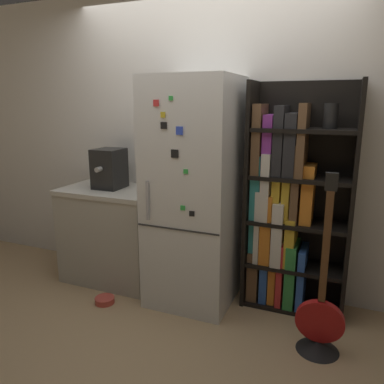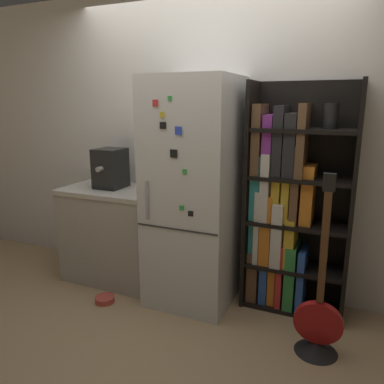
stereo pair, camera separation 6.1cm
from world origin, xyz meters
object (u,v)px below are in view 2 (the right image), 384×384
(refrigerator, at_px, (194,193))
(bookshelf, at_px, (286,208))
(pet_bowl, at_px, (105,299))
(espresso_machine, at_px, (110,168))
(guitar, at_px, (318,329))

(refrigerator, bearing_deg, bookshelf, 14.56)
(bookshelf, bearing_deg, pet_bowl, -157.06)
(espresso_machine, xyz_separation_m, guitar, (1.91, -0.43, -0.88))
(bookshelf, xyz_separation_m, guitar, (0.34, -0.55, -0.65))
(guitar, bearing_deg, espresso_machine, 167.36)
(refrigerator, xyz_separation_m, pet_bowl, (-0.65, -0.39, -0.89))
(refrigerator, distance_m, bookshelf, 0.74)
(guitar, xyz_separation_m, pet_bowl, (-1.70, -0.03, -0.15))
(refrigerator, relative_size, guitar, 1.47)
(refrigerator, distance_m, pet_bowl, 1.17)
(espresso_machine, bearing_deg, bookshelf, 4.45)
(refrigerator, bearing_deg, espresso_machine, 175.80)
(bookshelf, bearing_deg, guitar, -58.51)
(bookshelf, relative_size, espresso_machine, 5.04)
(refrigerator, relative_size, espresso_machine, 5.15)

